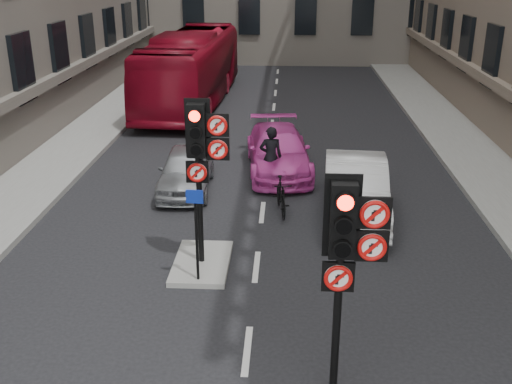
# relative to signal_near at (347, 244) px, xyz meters

# --- Properties ---
(pavement_left) EXTENTS (3.00, 50.00, 0.16)m
(pavement_left) POSITION_rel_signal_near_xyz_m (-8.69, 11.01, -2.50)
(pavement_left) COLOR gray
(pavement_left) RESTS_ON ground
(pavement_right) EXTENTS (3.00, 50.00, 0.16)m
(pavement_right) POSITION_rel_signal_near_xyz_m (5.71, 11.01, -2.50)
(pavement_right) COLOR gray
(pavement_right) RESTS_ON ground
(centre_island) EXTENTS (1.20, 2.00, 0.12)m
(centre_island) POSITION_rel_signal_near_xyz_m (-2.69, 4.01, -2.52)
(centre_island) COLOR gray
(centre_island) RESTS_ON ground
(signal_near) EXTENTS (0.91, 0.40, 3.58)m
(signal_near) POSITION_rel_signal_near_xyz_m (0.00, 0.00, 0.00)
(signal_near) COLOR black
(signal_near) RESTS_ON ground
(signal_far) EXTENTS (0.91, 0.40, 3.58)m
(signal_far) POSITION_rel_signal_near_xyz_m (-2.60, 4.00, 0.12)
(signal_far) COLOR black
(signal_far) RESTS_ON centre_island
(car_silver) EXTENTS (1.59, 3.63, 1.22)m
(car_silver) POSITION_rel_signal_near_xyz_m (-3.77, 8.58, -1.97)
(car_silver) COLOR #9A9DA1
(car_silver) RESTS_ON ground
(car_white) EXTENTS (1.86, 4.61, 1.49)m
(car_white) POSITION_rel_signal_near_xyz_m (0.92, 6.99, -1.84)
(car_white) COLOR silver
(car_white) RESTS_ON ground
(car_pink) EXTENTS (2.32, 4.76, 1.34)m
(car_pink) POSITION_rel_signal_near_xyz_m (-1.13, 10.37, -1.91)
(car_pink) COLOR #D23DA1
(car_pink) RESTS_ON ground
(bus_red) EXTENTS (3.24, 11.74, 3.24)m
(bus_red) POSITION_rel_signal_near_xyz_m (-5.26, 19.53, -0.96)
(bus_red) COLOR maroon
(bus_red) RESTS_ON ground
(motorcycle) EXTENTS (0.67, 1.61, 0.94)m
(motorcycle) POSITION_rel_signal_near_xyz_m (-1.00, 7.03, -2.11)
(motorcycle) COLOR black
(motorcycle) RESTS_ON ground
(motorcyclist) EXTENTS (0.71, 0.51, 1.81)m
(motorcyclist) POSITION_rel_signal_near_xyz_m (-1.33, 8.98, -1.68)
(motorcyclist) COLOR black
(motorcyclist) RESTS_ON ground
(info_sign) EXTENTS (0.34, 0.11, 1.99)m
(info_sign) POSITION_rel_signal_near_xyz_m (-2.65, 3.19, -1.18)
(info_sign) COLOR black
(info_sign) RESTS_ON centre_island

